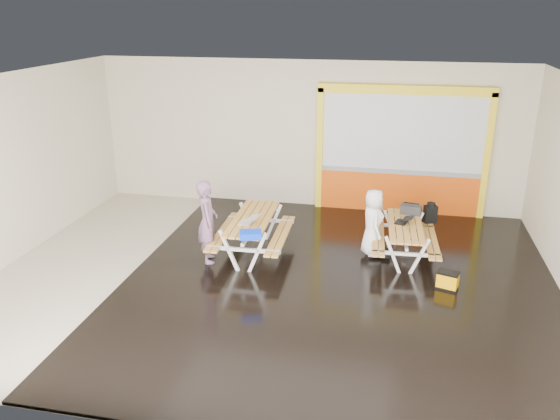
% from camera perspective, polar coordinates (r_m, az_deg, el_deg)
% --- Properties ---
extents(room, '(10.02, 8.02, 3.52)m').
position_cam_1_polar(room, '(9.52, -1.10, 2.42)').
color(room, beige).
rests_on(room, ground).
extents(deck, '(7.50, 7.98, 0.05)m').
position_cam_1_polar(deck, '(10.00, 6.03, -7.50)').
color(deck, black).
rests_on(deck, room).
extents(kiosk, '(3.88, 0.16, 3.00)m').
position_cam_1_polar(kiosk, '(13.17, 12.20, 5.59)').
color(kiosk, '#E2510C').
rests_on(kiosk, room).
extents(picnic_table_left, '(1.42, 2.05, 0.81)m').
position_cam_1_polar(picnic_table_left, '(10.83, -2.83, -1.72)').
color(picnic_table_left, '#BC8539').
rests_on(picnic_table_left, deck).
extents(picnic_table_right, '(1.31, 1.86, 0.72)m').
position_cam_1_polar(picnic_table_right, '(10.95, 12.59, -2.30)').
color(picnic_table_right, '#BC8539').
rests_on(picnic_table_right, deck).
extents(person_left, '(0.56, 0.68, 1.60)m').
position_cam_1_polar(person_left, '(10.55, -7.40, -1.16)').
color(person_left, '#72516C').
rests_on(person_left, deck).
extents(person_right, '(0.56, 0.72, 1.30)m').
position_cam_1_polar(person_right, '(10.81, 9.44, -1.23)').
color(person_right, white).
rests_on(person_right, deck).
extents(laptop_left, '(0.41, 0.38, 0.16)m').
position_cam_1_polar(laptop_left, '(10.50, -3.18, -1.05)').
color(laptop_left, silver).
rests_on(laptop_left, picnic_table_left).
extents(laptop_right, '(0.40, 0.37, 0.14)m').
position_cam_1_polar(laptop_right, '(10.96, 12.49, -1.07)').
color(laptop_right, black).
rests_on(laptop_right, picnic_table_right).
extents(blue_pouch, '(0.44, 0.36, 0.11)m').
position_cam_1_polar(blue_pouch, '(9.84, -3.03, -2.51)').
color(blue_pouch, '#0733E7').
rests_on(blue_pouch, picnic_table_left).
extents(toolbox, '(0.43, 0.28, 0.23)m').
position_cam_1_polar(toolbox, '(11.45, 13.20, 0.06)').
color(toolbox, black).
rests_on(toolbox, picnic_table_right).
extents(backpack, '(0.29, 0.24, 0.42)m').
position_cam_1_polar(backpack, '(11.82, 15.06, -0.28)').
color(backpack, black).
rests_on(backpack, picnic_table_right).
extents(dark_case, '(0.34, 0.27, 0.12)m').
position_cam_1_polar(dark_case, '(11.12, 10.38, -4.28)').
color(dark_case, black).
rests_on(dark_case, deck).
extents(fluke_bag, '(0.42, 0.34, 0.31)m').
position_cam_1_polar(fluke_bag, '(10.10, 16.69, -6.90)').
color(fluke_bag, black).
rests_on(fluke_bag, deck).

